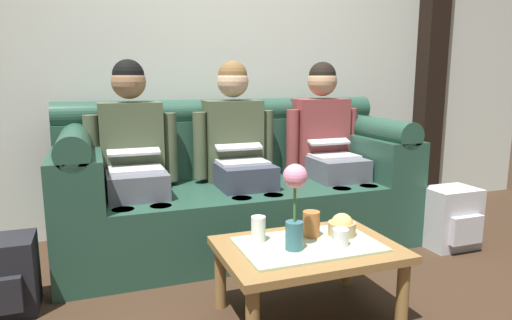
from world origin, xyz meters
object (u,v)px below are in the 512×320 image
flower_vase (295,200)px  cup_near_right (311,224)px  couch (238,189)px  cup_near_left (258,229)px  cup_far_center (341,237)px  backpack_right (451,218)px  snack_bowl (342,226)px  person_right (327,142)px  person_middle (238,147)px  person_left (133,153)px  coffee_table (308,255)px

flower_vase → cup_near_right: size_ratio=3.13×
couch → cup_near_left: couch is taller
cup_far_center → backpack_right: 1.31m
snack_bowl → person_right: bearing=65.0°
cup_near_left → cup_near_right: 0.26m
person_middle → cup_near_left: (-0.20, -0.94, -0.23)m
flower_vase → snack_bowl: (0.29, 0.09, -0.18)m
couch → person_right: size_ratio=1.86×
person_left → cup_near_left: bearing=-63.8°
coffee_table → snack_bowl: size_ratio=6.17×
person_left → cup_far_center: person_left is taller
snack_bowl → backpack_right: (1.09, 0.44, -0.21)m
backpack_right → snack_bowl: bearing=-158.2°
coffee_table → cup_near_left: 0.26m
couch → person_left: 0.73m
person_left → cup_near_left: person_left is taller
cup_far_center → flower_vase: bearing=172.6°
person_left → backpack_right: person_left is taller
person_right → flower_vase: person_right is taller
person_right → cup_near_left: (-0.87, -0.94, -0.23)m
person_right → snack_bowl: person_right is taller
flower_vase → cup_near_right: (0.14, 0.12, -0.16)m
person_right → cup_near_left: person_right is taller
backpack_right → cup_far_center: bearing=-154.7°
person_middle → person_right: 0.67m
person_middle → person_right: (0.67, -0.00, 0.00)m
cup_far_center → person_right: bearing=64.1°
person_left → backpack_right: bearing=-16.1°
backpack_right → person_left: bearing=163.9°
couch → flower_vase: size_ratio=5.92×
couch → cup_near_right: 0.98m
snack_bowl → cup_near_left: cup_near_left is taller
cup_near_right → snack_bowl: bearing=-13.9°
person_right → backpack_right: 0.96m
cup_near_left → cup_far_center: cup_near_left is taller
cup_far_center → couch: bearing=96.4°
person_left → cup_far_center: size_ratio=16.13×
person_middle → cup_near_left: size_ratio=10.36×
cup_near_right → cup_far_center: size_ratio=1.61×
person_middle → snack_bowl: 1.05m
cup_far_center → person_left: bearing=125.3°
person_left → backpack_right: (1.96, -0.57, -0.46)m
person_right → coffee_table: bearing=-122.5°
person_left → cup_near_left: 1.07m
couch → cup_far_center: bearing=-83.6°
cup_far_center → backpack_right: bearing=25.3°
cup_far_center → backpack_right: size_ratio=0.19×
person_left → cup_near_right: 1.23m
cup_near_left → cup_near_right: size_ratio=0.96×
person_middle → snack_bowl: bearing=-78.8°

